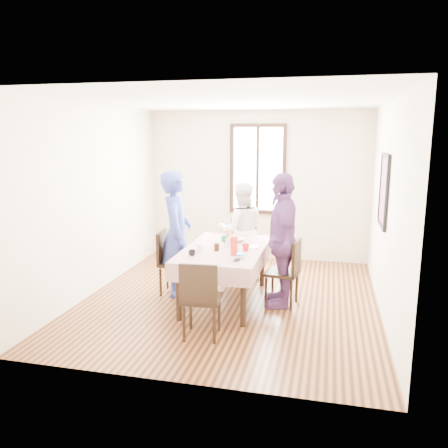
{
  "coord_description": "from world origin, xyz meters",
  "views": [
    {
      "loc": [
        1.29,
        -5.87,
        2.27
      ],
      "look_at": [
        -0.06,
        -0.16,
        1.1
      ],
      "focal_mm": 36.11,
      "sensor_mm": 36.0,
      "label": 1
    }
  ],
  "objects_px": {
    "chair_near": "(202,298)",
    "person_far": "(241,230)",
    "person_left": "(176,233)",
    "chair_right": "(282,272)",
    "dining_table": "(225,275)",
    "person_right": "(281,240)",
    "chair_left": "(175,263)",
    "chair_far": "(241,249)"
  },
  "relations": [
    {
      "from": "chair_left",
      "to": "chair_far",
      "type": "xyz_separation_m",
      "value": [
        0.78,
        0.98,
        0.0
      ]
    },
    {
      "from": "chair_near",
      "to": "person_far",
      "type": "distance_m",
      "value": 2.27
    },
    {
      "from": "person_right",
      "to": "person_far",
      "type": "bearing_deg",
      "value": -156.87
    },
    {
      "from": "dining_table",
      "to": "person_far",
      "type": "relative_size",
      "value": 1.07
    },
    {
      "from": "person_far",
      "to": "person_right",
      "type": "xyz_separation_m",
      "value": [
        0.75,
        -1.06,
        0.12
      ]
    },
    {
      "from": "chair_far",
      "to": "chair_near",
      "type": "height_order",
      "value": "same"
    },
    {
      "from": "chair_right",
      "to": "person_far",
      "type": "distance_m",
      "value": 1.35
    },
    {
      "from": "chair_left",
      "to": "person_far",
      "type": "xyz_separation_m",
      "value": [
        0.78,
        0.96,
        0.32
      ]
    },
    {
      "from": "chair_right",
      "to": "person_far",
      "type": "relative_size",
      "value": 0.59
    },
    {
      "from": "dining_table",
      "to": "chair_far",
      "type": "xyz_separation_m",
      "value": [
        0.0,
        1.14,
        0.08
      ]
    },
    {
      "from": "chair_right",
      "to": "person_far",
      "type": "bearing_deg",
      "value": 43.87
    },
    {
      "from": "chair_right",
      "to": "person_left",
      "type": "bearing_deg",
      "value": 93.91
    },
    {
      "from": "dining_table",
      "to": "person_far",
      "type": "bearing_deg",
      "value": 90.0
    },
    {
      "from": "chair_near",
      "to": "person_right",
      "type": "relative_size",
      "value": 0.51
    },
    {
      "from": "dining_table",
      "to": "chair_right",
      "type": "relative_size",
      "value": 1.82
    },
    {
      "from": "dining_table",
      "to": "chair_right",
      "type": "height_order",
      "value": "chair_right"
    },
    {
      "from": "chair_right",
      "to": "chair_far",
      "type": "height_order",
      "value": "same"
    },
    {
      "from": "person_left",
      "to": "chair_near",
      "type": "bearing_deg",
      "value": -165.37
    },
    {
      "from": "dining_table",
      "to": "chair_left",
      "type": "relative_size",
      "value": 1.82
    },
    {
      "from": "chair_near",
      "to": "person_right",
      "type": "distance_m",
      "value": 1.47
    },
    {
      "from": "chair_far",
      "to": "person_left",
      "type": "bearing_deg",
      "value": 54.9
    },
    {
      "from": "chair_far",
      "to": "chair_near",
      "type": "distance_m",
      "value": 2.27
    },
    {
      "from": "person_right",
      "to": "chair_near",
      "type": "bearing_deg",
      "value": -44.66
    },
    {
      "from": "chair_right",
      "to": "person_right",
      "type": "bearing_deg",
      "value": 97.78
    },
    {
      "from": "chair_right",
      "to": "dining_table",
      "type": "bearing_deg",
      "value": 101.59
    },
    {
      "from": "chair_right",
      "to": "chair_far",
      "type": "xyz_separation_m",
      "value": [
        -0.78,
        1.08,
        0.0
      ]
    },
    {
      "from": "dining_table",
      "to": "person_right",
      "type": "bearing_deg",
      "value": 3.91
    },
    {
      "from": "person_left",
      "to": "person_far",
      "type": "xyz_separation_m",
      "value": [
        0.75,
        0.96,
        -0.12
      ]
    },
    {
      "from": "chair_left",
      "to": "chair_far",
      "type": "distance_m",
      "value": 1.25
    },
    {
      "from": "chair_near",
      "to": "person_left",
      "type": "bearing_deg",
      "value": 115.3
    },
    {
      "from": "chair_left",
      "to": "chair_right",
      "type": "distance_m",
      "value": 1.55
    },
    {
      "from": "chair_left",
      "to": "person_right",
      "type": "xyz_separation_m",
      "value": [
        1.53,
        -0.1,
        0.44
      ]
    },
    {
      "from": "chair_far",
      "to": "person_right",
      "type": "distance_m",
      "value": 1.39
    },
    {
      "from": "chair_left",
      "to": "person_left",
      "type": "xyz_separation_m",
      "value": [
        0.02,
        0.0,
        0.43
      ]
    },
    {
      "from": "chair_near",
      "to": "person_far",
      "type": "height_order",
      "value": "person_far"
    },
    {
      "from": "chair_left",
      "to": "chair_far",
      "type": "height_order",
      "value": "same"
    },
    {
      "from": "chair_near",
      "to": "person_left",
      "type": "xyz_separation_m",
      "value": [
        -0.75,
        1.29,
        0.43
      ]
    },
    {
      "from": "chair_right",
      "to": "person_left",
      "type": "height_order",
      "value": "person_left"
    },
    {
      "from": "dining_table",
      "to": "chair_right",
      "type": "xyz_separation_m",
      "value": [
        0.78,
        0.05,
        0.08
      ]
    },
    {
      "from": "chair_near",
      "to": "person_right",
      "type": "bearing_deg",
      "value": 52.55
    },
    {
      "from": "chair_right",
      "to": "person_left",
      "type": "distance_m",
      "value": 1.59
    },
    {
      "from": "chair_left",
      "to": "chair_near",
      "type": "height_order",
      "value": "same"
    }
  ]
}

